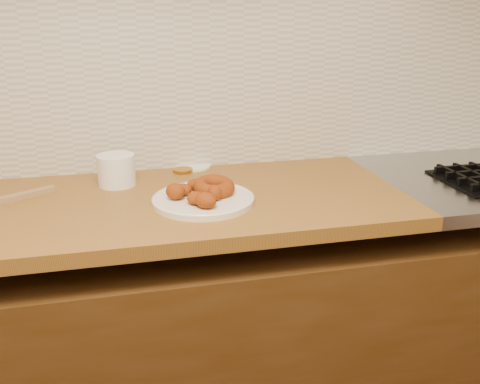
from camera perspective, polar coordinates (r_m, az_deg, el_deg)
name	(u,v)px	position (r m, az deg, el deg)	size (l,w,h in m)	color
wall_back	(208,28)	(1.71, -3.58, 17.86)	(4.00, 0.02, 2.70)	#C0AF96
base_cabinet	(230,340)	(1.73, -1.08, -16.31)	(3.60, 0.60, 0.77)	#4B2E16
backsplash	(210,77)	(1.71, -3.40, 12.81)	(3.60, 0.02, 0.60)	beige
donut_plate	(203,200)	(1.41, -4.15, -0.88)	(0.28, 0.28, 0.02)	white
ring_donut	(214,187)	(1.43, -2.96, 0.60)	(0.12, 0.12, 0.04)	#8B3512
fried_dough_chunks	(195,193)	(1.38, -5.11, -0.12)	(0.17, 0.21, 0.05)	#8B3512
plastic_tub	(116,170)	(1.58, -13.71, 2.42)	(0.11, 0.11, 0.09)	white
tub_lid	(194,166)	(1.74, -5.23, 2.89)	(0.12, 0.12, 0.01)	white
brass_jar_lid	(183,170)	(1.69, -6.43, 2.42)	(0.07, 0.07, 0.01)	#B27D26
wooden_utensil	(19,196)	(1.56, -23.52, -0.44)	(0.20, 0.02, 0.02)	#8E6C49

